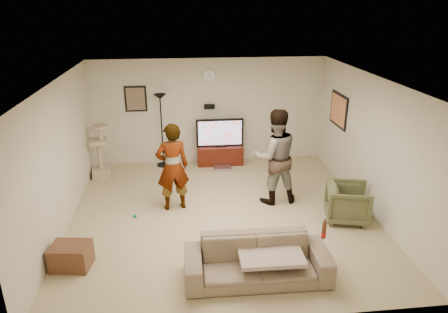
{
  "coord_description": "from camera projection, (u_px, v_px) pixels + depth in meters",
  "views": [
    {
      "loc": [
        -0.71,
        -6.69,
        3.76
      ],
      "look_at": [
        0.06,
        0.2,
        1.07
      ],
      "focal_mm": 32.73,
      "sensor_mm": 36.0,
      "label": 1
    }
  ],
  "objects": [
    {
      "name": "floor",
      "position": [
        222.0,
        214.0,
        7.63
      ],
      "size": [
        5.5,
        5.5,
        0.02
      ],
      "primitive_type": "cube",
      "color": "tan",
      "rests_on": "ground"
    },
    {
      "name": "ceiling",
      "position": [
        221.0,
        80.0,
        6.72
      ],
      "size": [
        5.5,
        5.5,
        0.02
      ],
      "primitive_type": "cube",
      "color": "white",
      "rests_on": "wall_back"
    },
    {
      "name": "wall_back",
      "position": [
        209.0,
        111.0,
        9.72
      ],
      "size": [
        5.5,
        0.04,
        2.5
      ],
      "primitive_type": "cube",
      "color": "beige",
      "rests_on": "floor"
    },
    {
      "name": "wall_front",
      "position": [
        248.0,
        235.0,
        4.63
      ],
      "size": [
        5.5,
        0.04,
        2.5
      ],
      "primitive_type": "cube",
      "color": "beige",
      "rests_on": "floor"
    },
    {
      "name": "wall_left",
      "position": [
        60.0,
        158.0,
        6.89
      ],
      "size": [
        0.04,
        5.5,
        2.5
      ],
      "primitive_type": "cube",
      "color": "beige",
      "rests_on": "floor"
    },
    {
      "name": "wall_right",
      "position": [
        371.0,
        145.0,
        7.46
      ],
      "size": [
        0.04,
        5.5,
        2.5
      ],
      "primitive_type": "cube",
      "color": "beige",
      "rests_on": "floor"
    },
    {
      "name": "wall_clock",
      "position": [
        209.0,
        76.0,
        9.39
      ],
      "size": [
        0.26,
        0.04,
        0.26
      ],
      "primitive_type": "cylinder",
      "rotation": [
        1.57,
        0.0,
        0.0
      ],
      "color": "white",
      "rests_on": "wall_back"
    },
    {
      "name": "wall_speaker",
      "position": [
        209.0,
        107.0,
        9.62
      ],
      "size": [
        0.25,
        0.1,
        0.1
      ],
      "primitive_type": "cube",
      "color": "black",
      "rests_on": "wall_back"
    },
    {
      "name": "picture_back",
      "position": [
        136.0,
        99.0,
        9.4
      ],
      "size": [
        0.42,
        0.03,
        0.52
      ],
      "primitive_type": "cube",
      "color": "brown",
      "rests_on": "wall_back"
    },
    {
      "name": "picture_right",
      "position": [
        339.0,
        110.0,
        8.85
      ],
      "size": [
        0.03,
        0.78,
        0.62
      ],
      "primitive_type": "cube",
      "color": "#D87E51",
      "rests_on": "wall_right"
    },
    {
      "name": "tv_stand",
      "position": [
        220.0,
        155.0,
        9.89
      ],
      "size": [
        1.09,
        0.45,
        0.46
      ],
      "primitive_type": "cube",
      "color": "#401209",
      "rests_on": "floor"
    },
    {
      "name": "console_box",
      "position": [
        223.0,
        168.0,
        9.59
      ],
      "size": [
        0.4,
        0.3,
        0.07
      ],
      "primitive_type": "cube",
      "color": "#B2B2BA",
      "rests_on": "floor"
    },
    {
      "name": "tv",
      "position": [
        220.0,
        133.0,
        9.69
      ],
      "size": [
        1.12,
        0.08,
        0.66
      ],
      "primitive_type": "cube",
      "color": "black",
      "rests_on": "tv_stand"
    },
    {
      "name": "tv_screen",
      "position": [
        220.0,
        133.0,
        9.65
      ],
      "size": [
        1.03,
        0.01,
        0.58
      ],
      "primitive_type": "cube",
      "color": "#4499E2",
      "rests_on": "tv"
    },
    {
      "name": "floor_lamp",
      "position": [
        162.0,
        131.0,
        9.54
      ],
      "size": [
        0.32,
        0.32,
        1.73
      ],
      "primitive_type": "cylinder",
      "color": "black",
      "rests_on": "floor"
    },
    {
      "name": "cat_tree",
      "position": [
        99.0,
        151.0,
        9.02
      ],
      "size": [
        0.44,
        0.44,
        1.22
      ],
      "primitive_type": "cube",
      "rotation": [
        0.0,
        0.0,
        0.14
      ],
      "color": "tan",
      "rests_on": "floor"
    },
    {
      "name": "person_left",
      "position": [
        173.0,
        167.0,
        7.55
      ],
      "size": [
        0.68,
        0.52,
        1.69
      ],
      "primitive_type": "imported",
      "rotation": [
        0.0,
        0.0,
        3.34
      ],
      "color": "gray",
      "rests_on": "floor"
    },
    {
      "name": "person_right",
      "position": [
        275.0,
        157.0,
        7.79
      ],
      "size": [
        0.98,
        0.81,
        1.88
      ],
      "primitive_type": "imported",
      "rotation": [
        0.0,
        0.0,
        3.25
      ],
      "color": "#283593",
      "rests_on": "floor"
    },
    {
      "name": "sofa",
      "position": [
        257.0,
        260.0,
        5.78
      ],
      "size": [
        2.06,
        0.84,
        0.6
      ],
      "primitive_type": "imported",
      "rotation": [
        0.0,
        0.0,
        -0.02
      ],
      "color": "#766350",
      "rests_on": "floor"
    },
    {
      "name": "throw_blanket",
      "position": [
        270.0,
        253.0,
        5.76
      ],
      "size": [
        0.91,
        0.72,
        0.06
      ],
      "primitive_type": "cube",
      "rotation": [
        0.0,
        0.0,
        -0.02
      ],
      "color": "#C8A99A",
      "rests_on": "sofa"
    },
    {
      "name": "beer_bottle",
      "position": [
        324.0,
        230.0,
        5.72
      ],
      "size": [
        0.06,
        0.06,
        0.25
      ],
      "primitive_type": "cylinder",
      "color": "#542A15",
      "rests_on": "sofa"
    },
    {
      "name": "armchair",
      "position": [
        348.0,
        203.0,
        7.32
      ],
      "size": [
        0.9,
        0.89,
        0.68
      ],
      "primitive_type": "imported",
      "rotation": [
        0.0,
        0.0,
        1.32
      ],
      "color": "#4F5233",
      "rests_on": "floor"
    },
    {
      "name": "side_table",
      "position": [
        71.0,
        256.0,
        6.06
      ],
      "size": [
        0.61,
        0.49,
        0.37
      ],
      "primitive_type": "cube",
      "rotation": [
        0.0,
        0.0,
        -0.14
      ],
      "color": "#52301E",
      "rests_on": "floor"
    },
    {
      "name": "toy_ball",
      "position": [
        135.0,
        216.0,
        7.49
      ],
      "size": [
        0.06,
        0.06,
        0.06
      ],
      "primitive_type": "sphere",
      "color": "#00866C",
      "rests_on": "floor"
    }
  ]
}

